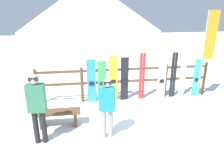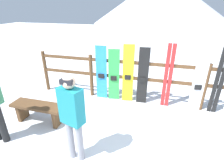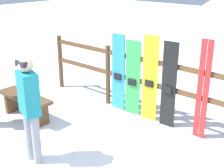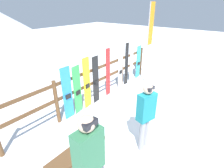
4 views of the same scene
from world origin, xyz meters
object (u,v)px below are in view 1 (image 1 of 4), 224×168
snowboard_green (102,82)px  ski_pair_red (142,77)px  ski_pair_black (173,75)px  snowboard_cyan (197,78)px  snowboard_blue (92,81)px  snowboard_white (162,79)px  bench (58,115)px  snowboard_black_stripe (124,79)px  ski_pair_white (183,74)px  person_plaid_green (37,104)px  person_teal (107,104)px  rental_flag (207,45)px  snowboard_yellow (113,79)px

snowboard_green → ski_pair_red: bearing=0.1°
ski_pair_black → snowboard_cyan: 0.91m
snowboard_blue → snowboard_white: snowboard_blue is taller
bench → snowboard_green: size_ratio=0.84×
snowboard_white → bench: bearing=-157.0°
bench → snowboard_black_stripe: 2.59m
snowboard_green → ski_pair_white: (2.85, 0.00, 0.14)m
person_plaid_green → snowboard_green: (1.70, 2.15, -0.31)m
snowboard_green → ski_pair_red: size_ratio=0.87×
snowboard_green → person_teal: bearing=-92.7°
snowboard_black_stripe → ski_pair_white: size_ratio=0.89×
snowboard_blue → snowboard_cyan: bearing=-0.0°
person_teal → snowboard_blue: size_ratio=1.04×
ski_pair_red → rental_flag: bearing=-12.2°
person_plaid_green → ski_pair_black: (4.20, 2.15, -0.20)m
bench → rental_flag: size_ratio=0.40×
snowboard_white → rental_flag: rental_flag is taller
snowboard_green → snowboard_cyan: snowboard_green is taller
snowboard_yellow → snowboard_black_stripe: size_ratio=1.03×
ski_pair_white → snowboard_cyan: size_ratio=1.25×
person_plaid_green → snowboard_white: person_plaid_green is taller
rental_flag → ski_pair_black: bearing=153.3°
snowboard_green → ski_pair_black: 2.50m
person_plaid_green → snowboard_green: size_ratio=1.21×
snowboard_black_stripe → snowboard_yellow: bearing=180.0°
ski_pair_red → person_teal: bearing=-124.2°
person_teal → rental_flag: bearing=26.9°
snowboard_white → person_plaid_green: bearing=-150.4°
snowboard_green → rental_flag: size_ratio=0.48×
snowboard_white → snowboard_cyan: snowboard_white is taller
snowboard_green → bench: bearing=-132.8°
person_teal → ski_pair_white: 3.67m
person_teal → snowboard_blue: person_teal is taller
snowboard_black_stripe → snowboard_cyan: (2.63, -0.00, -0.08)m
ski_pair_black → snowboard_cyan: size_ratio=1.20×
bench → person_teal: bearing=-30.0°
snowboard_yellow → ski_pair_red: bearing=0.2°
snowboard_cyan → bench: bearing=-163.0°
snowboard_yellow → rental_flag: rental_flag is taller
ski_pair_red → snowboard_yellow: bearing=-179.8°
person_plaid_green → ski_pair_white: bearing=25.3°
bench → snowboard_yellow: 2.30m
snowboard_green → rental_flag: (3.34, -0.42, 1.21)m
snowboard_cyan → ski_pair_red: bearing=179.9°
snowboard_black_stripe → snowboard_cyan: snowboard_black_stripe is taller
ski_pair_red → ski_pair_white: 1.48m
bench → snowboard_cyan: 4.97m
snowboard_green → snowboard_black_stripe: 0.76m
bench → snowboard_cyan: size_ratio=0.88×
snowboard_white → ski_pair_white: (0.77, 0.00, 0.15)m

